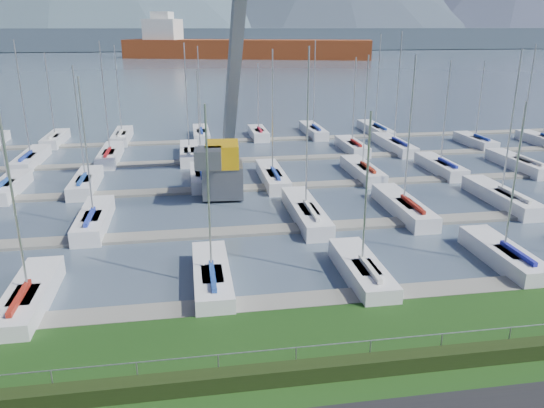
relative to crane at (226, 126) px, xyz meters
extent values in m
cube|color=#48586A|center=(1.62, 234.75, -5.73)|extent=(800.00, 540.00, 0.20)
cube|color=black|center=(1.62, -25.65, -4.98)|extent=(80.00, 0.70, 0.70)
cylinder|color=#919398|center=(1.62, -25.25, -4.13)|extent=(80.00, 0.04, 0.04)
cube|color=#3F4D5C|center=(1.62, 304.75, 0.67)|extent=(900.00, 80.00, 12.00)
cube|color=slate|center=(1.62, -19.25, -5.55)|extent=(90.00, 1.60, 0.25)
cube|color=slate|center=(1.62, -9.25, -5.55)|extent=(90.00, 1.60, 0.25)
cube|color=gray|center=(1.62, 0.75, -5.55)|extent=(90.00, 1.60, 0.25)
cube|color=slate|center=(1.62, 10.75, -5.55)|extent=(90.00, 1.60, 0.25)
cube|color=slate|center=(1.62, 20.75, -5.55)|extent=(90.00, 1.60, 0.25)
cube|color=slate|center=(-0.46, -1.23, -4.13)|extent=(3.43, 3.43, 2.60)
cube|color=#D79C0C|center=(-0.46, -1.23, -2.03)|extent=(2.85, 3.59, 1.80)
cube|color=slate|center=(1.34, 3.27, 6.97)|extent=(2.11, 11.26, 19.89)
cube|color=slate|center=(-1.66, -3.23, -1.83)|extent=(2.16, 2.34, 1.40)
cube|color=brown|center=(24.20, 195.03, -2.83)|extent=(106.86, 49.03, 10.00)
cube|color=silver|center=(-11.32, 206.18, 4.67)|extent=(17.55, 17.55, 12.00)
cube|color=silver|center=(-11.32, 206.18, 11.67)|extent=(10.03, 10.03, 4.00)
camera|label=1|loc=(-3.10, -42.42, 7.59)|focal=35.00mm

